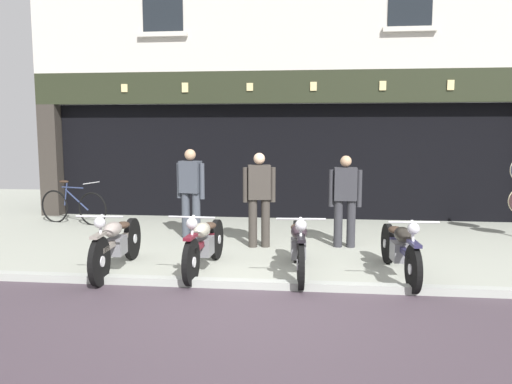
# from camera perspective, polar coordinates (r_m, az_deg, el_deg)

# --- Properties ---
(ground) EXTENTS (23.37, 22.00, 0.18)m
(ground) POSITION_cam_1_polar(r_m,az_deg,el_deg) (5.59, -0.99, -14.51)
(ground) COLOR #999D8F
(shop_facade) EXTENTS (11.67, 4.42, 6.48)m
(shop_facade) POSITION_cam_1_polar(r_m,az_deg,el_deg) (13.16, 3.43, 5.82)
(shop_facade) COLOR black
(shop_facade) RESTS_ON ground
(motorcycle_left) EXTENTS (0.62, 2.03, 0.92)m
(motorcycle_left) POSITION_cam_1_polar(r_m,az_deg,el_deg) (7.47, -15.49, -5.51)
(motorcycle_left) COLOR black
(motorcycle_left) RESTS_ON ground
(motorcycle_center_left) EXTENTS (0.62, 2.01, 0.91)m
(motorcycle_center_left) POSITION_cam_1_polar(r_m,az_deg,el_deg) (7.24, -5.85, -5.73)
(motorcycle_center_left) COLOR black
(motorcycle_center_left) RESTS_ON ground
(motorcycle_center) EXTENTS (0.62, 2.02, 0.91)m
(motorcycle_center) POSITION_cam_1_polar(r_m,az_deg,el_deg) (7.07, 4.82, -5.99)
(motorcycle_center) COLOR black
(motorcycle_center) RESTS_ON ground
(motorcycle_center_right) EXTENTS (0.62, 2.03, 0.90)m
(motorcycle_center_right) POSITION_cam_1_polar(r_m,az_deg,el_deg) (7.21, 15.98, -6.08)
(motorcycle_center_right) COLOR black
(motorcycle_center_right) RESTS_ON ground
(salesman_left) EXTENTS (0.55, 0.30, 1.66)m
(salesman_left) POSITION_cam_1_polar(r_m,az_deg,el_deg) (9.42, -7.40, 0.31)
(salesman_left) COLOR #3D424C
(salesman_left) RESTS_ON ground
(shopkeeper_center) EXTENTS (0.55, 0.28, 1.63)m
(shopkeeper_center) POSITION_cam_1_polar(r_m,az_deg,el_deg) (8.63, 0.36, -0.39)
(shopkeeper_center) COLOR #38332D
(shopkeeper_center) RESTS_ON ground
(salesman_right) EXTENTS (0.56, 0.25, 1.58)m
(salesman_right) POSITION_cam_1_polar(r_m,az_deg,el_deg) (8.76, 10.05, -0.58)
(salesman_right) COLOR #2D2D33
(salesman_right) RESTS_ON ground
(advert_board_near) EXTENTS (0.81, 0.03, 1.00)m
(advert_board_near) POSITION_cam_1_polar(r_m,az_deg,el_deg) (11.93, -8.46, 5.60)
(advert_board_near) COLOR beige
(leaning_bicycle) EXTENTS (1.70, 0.62, 0.95)m
(leaning_bicycle) POSITION_cam_1_polar(r_m,az_deg,el_deg) (11.57, -20.00, -1.50)
(leaning_bicycle) COLOR black
(leaning_bicycle) RESTS_ON ground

